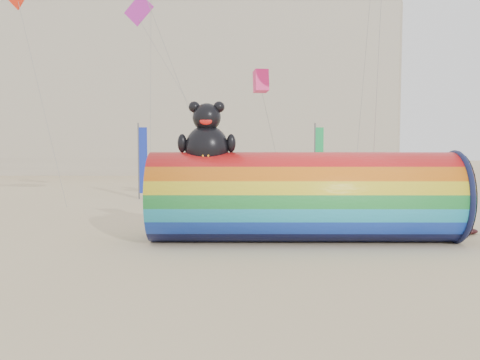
{
  "coord_description": "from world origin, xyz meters",
  "views": [
    {
      "loc": [
        0.6,
        -20.85,
        4.14
      ],
      "look_at": [
        0.5,
        1.5,
        2.4
      ],
      "focal_mm": 40.0,
      "sensor_mm": 36.0,
      "label": 1
    }
  ],
  "objects_px": {
    "hotel_building": "(141,89)",
    "kite_handler": "(432,210)",
    "fabric_bundle": "(447,230)",
    "windsock_assembly": "(304,194)"
  },
  "relations": [
    {
      "from": "windsock_assembly",
      "to": "fabric_bundle",
      "type": "distance_m",
      "value": 6.8
    },
    {
      "from": "windsock_assembly",
      "to": "fabric_bundle",
      "type": "relative_size",
      "value": 4.72
    },
    {
      "from": "hotel_building",
      "to": "fabric_bundle",
      "type": "xyz_separation_m",
      "value": [
        21.46,
        -43.88,
        -10.14
      ]
    },
    {
      "from": "hotel_building",
      "to": "kite_handler",
      "type": "distance_m",
      "value": 48.27
    },
    {
      "from": "windsock_assembly",
      "to": "fabric_bundle",
      "type": "bearing_deg",
      "value": 13.53
    },
    {
      "from": "hotel_building",
      "to": "fabric_bundle",
      "type": "bearing_deg",
      "value": -63.94
    },
    {
      "from": "windsock_assembly",
      "to": "hotel_building",
      "type": "bearing_deg",
      "value": 108.35
    },
    {
      "from": "hotel_building",
      "to": "windsock_assembly",
      "type": "xyz_separation_m",
      "value": [
        15.06,
        -45.42,
        -8.42
      ]
    },
    {
      "from": "windsock_assembly",
      "to": "kite_handler",
      "type": "relative_size",
      "value": 7.58
    },
    {
      "from": "hotel_building",
      "to": "kite_handler",
      "type": "height_order",
      "value": "hotel_building"
    }
  ]
}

